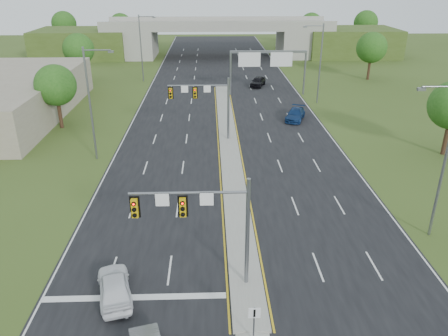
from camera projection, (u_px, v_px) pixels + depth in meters
ground at (246, 284)px, 26.19m from camera, size 240.00×240.00×0.00m
road at (225, 114)px, 58.16m from camera, size 24.00×160.00×0.02m
median at (229, 145)px, 47.16m from camera, size 2.00×54.00×0.16m
median_nose at (252, 333)px, 22.50m from camera, size 2.00×2.00×0.16m
lane_markings at (222, 128)px, 52.58m from camera, size 23.72×160.00×0.01m
signal_mast_near at (207, 217)px, 24.14m from camera, size 6.62×0.60×7.00m
signal_mast_far at (207, 99)px, 46.97m from camera, size 6.62×0.60×7.00m
keep_right_sign at (254, 319)px, 21.44m from camera, size 0.60×0.13×2.20m
sign_gantry at (267, 60)px, 65.31m from camera, size 11.58×0.44×6.67m
overpass at (218, 40)px, 97.82m from camera, size 80.00×14.00×8.10m
lightpole_l_mid at (92, 100)px, 41.57m from camera, size 2.85×0.25×11.00m
lightpole_l_far at (142, 45)px, 73.54m from camera, size 2.85×0.25×11.00m
lightpole_r_near at (443, 156)px, 28.70m from camera, size 2.85×0.25×11.00m
lightpole_r_far at (319, 60)px, 60.67m from camera, size 2.85×0.25×11.00m
tree_l_near at (55, 85)px, 50.87m from camera, size 4.80×4.80×7.60m
tree_l_mid at (79, 49)px, 73.45m from camera, size 5.20×5.20×8.12m
tree_r_mid at (372, 48)px, 75.01m from camera, size 5.20×5.20×8.12m
tree_back_a at (64, 24)px, 108.50m from camera, size 6.00×6.00×8.85m
tree_back_b at (121, 25)px, 109.07m from camera, size 5.60×5.60×8.32m
tree_back_c at (311, 24)px, 110.57m from camera, size 5.60×5.60×8.32m
tree_back_d at (366, 23)px, 110.87m from camera, size 6.00×6.00×8.85m
car_white at (114, 286)px, 24.81m from camera, size 2.88×4.74×1.51m
car_far_b at (295, 114)px, 55.48m from camera, size 3.56×5.29×1.42m
car_far_c at (258, 81)px, 72.25m from camera, size 3.33×4.94×1.56m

